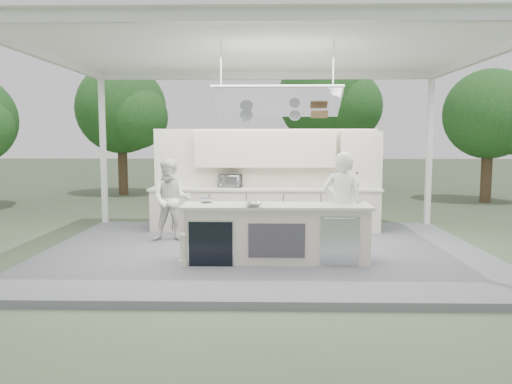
{
  "coord_description": "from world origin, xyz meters",
  "views": [
    {
      "loc": [
        0.04,
        -9.05,
        2.15
      ],
      "look_at": [
        -0.16,
        0.4,
        1.14
      ],
      "focal_mm": 35.0,
      "sensor_mm": 36.0,
      "label": 1
    }
  ],
  "objects_px": {
    "demo_island": "(275,233)",
    "head_chef": "(342,206)",
    "sous_chef": "(171,200)",
    "back_counter": "(265,209)"
  },
  "relations": [
    {
      "from": "head_chef",
      "to": "sous_chef",
      "type": "bearing_deg",
      "value": -11.03
    },
    {
      "from": "demo_island",
      "to": "back_counter",
      "type": "bearing_deg",
      "value": 93.63
    },
    {
      "from": "demo_island",
      "to": "head_chef",
      "type": "relative_size",
      "value": 1.71
    },
    {
      "from": "back_counter",
      "to": "head_chef",
      "type": "distance_m",
      "value": 2.94
    },
    {
      "from": "demo_island",
      "to": "head_chef",
      "type": "distance_m",
      "value": 1.24
    },
    {
      "from": "back_counter",
      "to": "sous_chef",
      "type": "distance_m",
      "value": 2.22
    },
    {
      "from": "demo_island",
      "to": "sous_chef",
      "type": "xyz_separation_m",
      "value": [
        -2.04,
        1.66,
        0.34
      ]
    },
    {
      "from": "head_chef",
      "to": "sous_chef",
      "type": "height_order",
      "value": "head_chef"
    },
    {
      "from": "sous_chef",
      "to": "head_chef",
      "type": "bearing_deg",
      "value": -26.16
    },
    {
      "from": "head_chef",
      "to": "sous_chef",
      "type": "relative_size",
      "value": 1.11
    }
  ]
}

